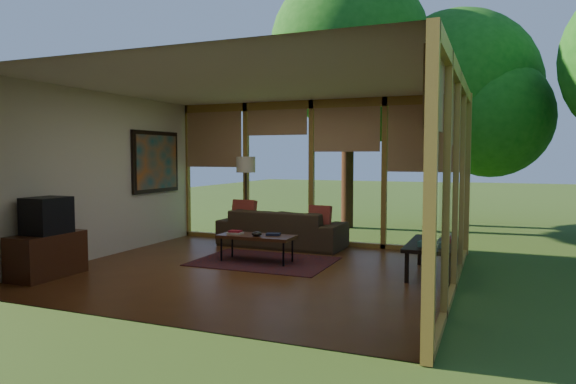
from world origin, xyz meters
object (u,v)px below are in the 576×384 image
at_px(media_cabinet, 47,255).
at_px(coffee_table, 257,237).
at_px(side_console, 431,246).
at_px(floor_lamp, 246,169).
at_px(television, 47,215).
at_px(sofa, 282,228).

relative_size(media_cabinet, coffee_table, 0.83).
bearing_deg(side_console, floor_lamp, 158.72).
bearing_deg(side_console, television, -156.35).
xyz_separation_m(sofa, media_cabinet, (-2.07, -3.40, -0.04)).
distance_m(sofa, television, 4.01).
height_order(sofa, coffee_table, sofa).
bearing_deg(media_cabinet, floor_lamp, 70.03).
relative_size(sofa, media_cabinet, 2.31).
bearing_deg(television, coffee_table, 41.69).
relative_size(television, floor_lamp, 0.33).
bearing_deg(sofa, media_cabinet, 60.85).
distance_m(sofa, coffee_table, 1.44).
bearing_deg(coffee_table, side_console, 3.16).
distance_m(television, floor_lamp, 3.78).
bearing_deg(television, floor_lamp, 70.32).
xyz_separation_m(sofa, coffee_table, (0.17, -1.42, 0.05)).
xyz_separation_m(sofa, side_console, (2.80, -1.28, 0.07)).
height_order(television, floor_lamp, floor_lamp).
relative_size(sofa, side_console, 1.65).
distance_m(media_cabinet, side_console, 5.31).
bearing_deg(floor_lamp, sofa, -8.53).
distance_m(coffee_table, side_console, 2.63).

